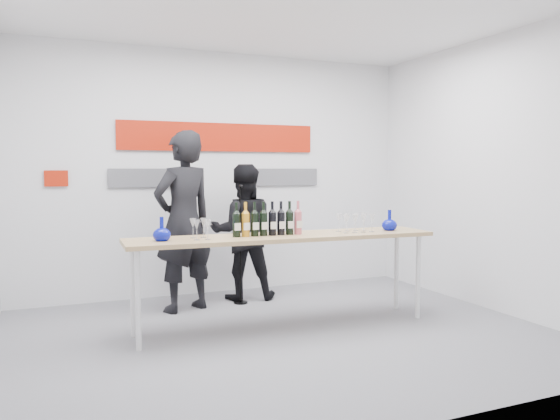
{
  "coord_description": "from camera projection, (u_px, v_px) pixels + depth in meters",
  "views": [
    {
      "loc": [
        -1.98,
        -4.61,
        1.55
      ],
      "look_at": [
        0.12,
        0.34,
        1.15
      ],
      "focal_mm": 35.0,
      "sensor_mm": 36.0,
      "label": 1
    }
  ],
  "objects": [
    {
      "name": "mic_stand",
      "position": [
        241.0,
        267.0,
        6.29
      ],
      "size": [
        0.16,
        0.16,
        1.38
      ],
      "rotation": [
        0.0,
        0.0,
        0.06
      ],
      "color": "black",
      "rests_on": "ground"
    },
    {
      "name": "back_wall",
      "position": [
        219.0,
        173.0,
        6.84
      ],
      "size": [
        5.0,
        0.04,
        3.0
      ],
      "primitive_type": "cube",
      "color": "silver",
      "rests_on": "ground"
    },
    {
      "name": "tasting_table",
      "position": [
        284.0,
        242.0,
        5.32
      ],
      "size": [
        3.06,
        0.72,
        0.91
      ],
      "rotation": [
        0.0,
        0.0,
        -0.04
      ],
      "color": "tan",
      "rests_on": "ground"
    },
    {
      "name": "wine_bottles",
      "position": [
        268.0,
        219.0,
        5.25
      ],
      "size": [
        0.71,
        0.1,
        0.33
      ],
      "rotation": [
        0.0,
        0.0,
        -0.04
      ],
      "color": "black",
      "rests_on": "tasting_table"
    },
    {
      "name": "glasses_left",
      "position": [
        200.0,
        229.0,
        5.01
      ],
      "size": [
        0.17,
        0.23,
        0.18
      ],
      "color": "silver",
      "rests_on": "tasting_table"
    },
    {
      "name": "glasses_right",
      "position": [
        355.0,
        223.0,
        5.59
      ],
      "size": [
        0.37,
        0.23,
        0.18
      ],
      "color": "silver",
      "rests_on": "tasting_table"
    },
    {
      "name": "signage",
      "position": [
        216.0,
        149.0,
        6.77
      ],
      "size": [
        3.38,
        0.02,
        0.79
      ],
      "color": "#AD1B07",
      "rests_on": "back_wall"
    },
    {
      "name": "presenter_right",
      "position": [
        243.0,
        232.0,
        6.5
      ],
      "size": [
        0.91,
        0.78,
        1.61
      ],
      "primitive_type": "imported",
      "rotation": [
        0.0,
        0.0,
        2.9
      ],
      "color": "black",
      "rests_on": "ground"
    },
    {
      "name": "presenter_left",
      "position": [
        184.0,
        221.0,
        5.94
      ],
      "size": [
        0.84,
        0.7,
        1.97
      ],
      "primitive_type": "imported",
      "rotation": [
        0.0,
        0.0,
        3.51
      ],
      "color": "black",
      "rests_on": "ground"
    },
    {
      "name": "decanter_right",
      "position": [
        389.0,
        220.0,
        5.71
      ],
      "size": [
        0.16,
        0.16,
        0.21
      ],
      "primitive_type": null,
      "color": "#081197",
      "rests_on": "tasting_table"
    },
    {
      "name": "decanter_left",
      "position": [
        162.0,
        229.0,
        4.87
      ],
      "size": [
        0.16,
        0.16,
        0.21
      ],
      "primitive_type": null,
      "color": "#081197",
      "rests_on": "tasting_table"
    },
    {
      "name": "ground",
      "position": [
        282.0,
        335.0,
        5.12
      ],
      "size": [
        5.0,
        5.0,
        0.0
      ],
      "primitive_type": "plane",
      "color": "slate",
      "rests_on": "ground"
    }
  ]
}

